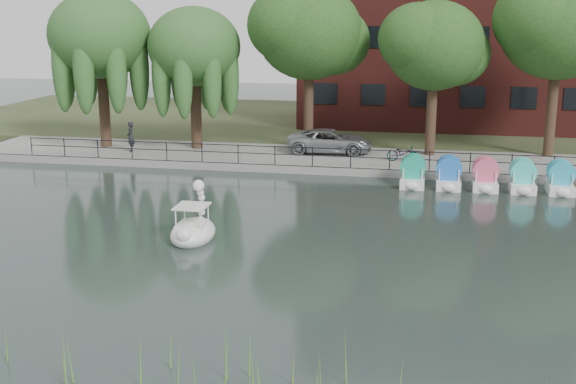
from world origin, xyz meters
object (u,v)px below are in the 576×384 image
(minivan, at_px, (330,139))
(pedestrian, at_px, (131,135))
(swan_boat, at_px, (193,228))
(bicycle, at_px, (403,152))

(minivan, xyz_separation_m, pedestrian, (-11.28, -1.84, 0.22))
(pedestrian, xyz_separation_m, swan_boat, (8.31, -13.89, -0.93))
(minivan, bearing_deg, pedestrian, 96.10)
(pedestrian, bearing_deg, bicycle, 63.74)
(pedestrian, relative_size, swan_boat, 0.76)
(minivan, distance_m, swan_boat, 16.03)
(bicycle, height_order, pedestrian, pedestrian)
(swan_boat, bearing_deg, pedestrian, 120.43)
(bicycle, relative_size, swan_boat, 0.66)
(minivan, distance_m, pedestrian, 11.44)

